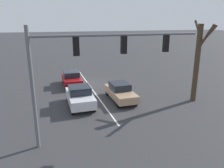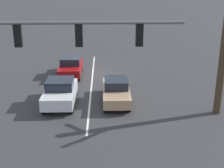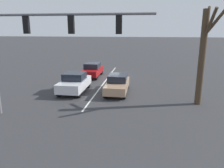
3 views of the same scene
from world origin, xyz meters
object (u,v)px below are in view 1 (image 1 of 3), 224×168
(car_maroon_midlane_second, at_px, (72,78))
(car_tan_leftlane_front, at_px, (120,92))
(traffic_signal_gantry, at_px, (91,58))
(car_silver_midlane_front, at_px, (80,96))
(bare_tree_near, at_px, (198,59))

(car_maroon_midlane_second, bearing_deg, car_tan_leftlane_front, 121.39)
(car_tan_leftlane_front, height_order, traffic_signal_gantry, traffic_signal_gantry)
(car_tan_leftlane_front, xyz_separation_m, car_silver_midlane_front, (3.58, 0.35, 0.07))
(traffic_signal_gantry, bearing_deg, bare_tree_near, -159.45)
(car_maroon_midlane_second, height_order, traffic_signal_gantry, traffic_signal_gantry)
(traffic_signal_gantry, xyz_separation_m, bare_tree_near, (-9.71, -3.64, -1.14))
(traffic_signal_gantry, bearing_deg, car_tan_leftlane_front, -122.94)
(traffic_signal_gantry, bearing_deg, car_silver_midlane_front, -91.00)
(car_maroon_midlane_second, relative_size, traffic_signal_gantry, 0.43)
(car_silver_midlane_front, height_order, bare_tree_near, bare_tree_near)
(traffic_signal_gantry, bearing_deg, car_maroon_midlane_second, -90.90)
(car_silver_midlane_front, relative_size, traffic_signal_gantry, 0.43)
(car_maroon_midlane_second, distance_m, bare_tree_near, 12.62)
(car_maroon_midlane_second, height_order, bare_tree_near, bare_tree_near)
(car_maroon_midlane_second, relative_size, bare_tree_near, 0.61)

